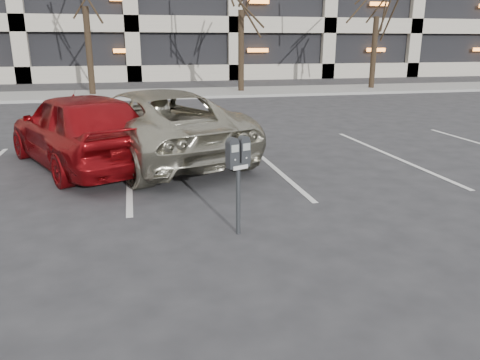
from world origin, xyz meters
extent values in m
plane|color=#28282B|center=(0.00, 0.00, 0.00)|extent=(140.00, 140.00, 0.00)
cube|color=gray|center=(0.00, 16.00, 0.06)|extent=(80.00, 4.00, 0.12)
cube|color=silver|center=(-1.40, 2.30, 0.01)|extent=(0.10, 5.20, 0.00)
cube|color=silver|center=(1.40, 2.30, 0.01)|extent=(0.10, 5.20, 0.00)
cube|color=silver|center=(4.20, 2.30, 0.01)|extent=(0.10, 5.20, 0.00)
cylinder|color=black|center=(-3.00, 16.00, 1.95)|extent=(0.28, 0.28, 3.91)
cylinder|color=black|center=(4.00, 16.00, 1.93)|extent=(0.28, 0.28, 3.86)
cylinder|color=black|center=(11.00, 16.00, 1.82)|extent=(0.28, 0.28, 3.64)
cylinder|color=black|center=(-0.02, -1.19, 0.45)|extent=(0.06, 0.06, 0.90)
cube|color=black|center=(-0.02, -1.19, 0.92)|extent=(0.32, 0.21, 0.06)
cube|color=silver|center=(0.00, -1.24, 0.90)|extent=(0.21, 0.09, 0.05)
cube|color=gray|center=(-0.08, -1.28, 1.15)|extent=(0.10, 0.05, 0.09)
cube|color=gray|center=(0.08, -1.21, 1.15)|extent=(0.10, 0.05, 0.09)
imported|color=#A6A18D|center=(-0.90, 3.19, 0.74)|extent=(4.15, 5.82, 1.47)
cube|color=#FC4E05|center=(-1.25, 2.26, 1.48)|extent=(0.10, 0.20, 0.01)
imported|color=maroon|center=(-2.28, 2.82, 0.76)|extent=(3.50, 4.81, 1.52)
camera|label=1|loc=(-1.26, -6.68, 2.38)|focal=35.00mm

